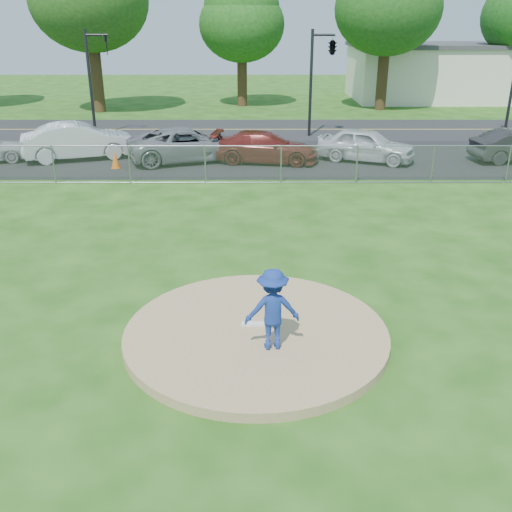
{
  "coord_description": "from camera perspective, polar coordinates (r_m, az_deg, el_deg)",
  "views": [
    {
      "loc": [
        -0.01,
        -10.19,
        6.08
      ],
      "look_at": [
        0.0,
        2.0,
        1.0
      ],
      "focal_mm": 40.0,
      "sensor_mm": 36.0,
      "label": 1
    }
  ],
  "objects": [
    {
      "name": "parked_car_white",
      "position": [
        28.19,
        -17.29,
        10.93
      ],
      "size": [
        5.37,
        3.38,
        1.67
      ],
      "primitive_type": "imported",
      "rotation": [
        0.0,
        0.0,
        1.92
      ],
      "color": "silver",
      "rests_on": "parking_lot"
    },
    {
      "name": "traffic_signal_center",
      "position": [
        32.46,
        7.44,
        19.86
      ],
      "size": [
        1.42,
        2.48,
        5.6
      ],
      "color": "black",
      "rests_on": "ground"
    },
    {
      "name": "pitching_rubber",
      "position": [
        11.92,
        0.01,
        -6.8
      ],
      "size": [
        0.6,
        0.15,
        0.04
      ],
      "primitive_type": "cube",
      "color": "white",
      "rests_on": "pitchers_mound"
    },
    {
      "name": "tree_center",
      "position": [
        44.2,
        -1.45,
        23.13
      ],
      "size": [
        6.16,
        6.16,
        9.84
      ],
      "color": "#3B2515",
      "rests_on": "ground"
    },
    {
      "name": "commercial_building",
      "position": [
        50.93,
        19.14,
        17.04
      ],
      "size": [
        16.4,
        9.4,
        4.3
      ],
      "color": "beige",
      "rests_on": "ground"
    },
    {
      "name": "traffic_cone",
      "position": [
        26.04,
        -13.88,
        9.34
      ],
      "size": [
        0.38,
        0.38,
        0.74
      ],
      "primitive_type": "cone",
      "color": "orange",
      "rests_on": "parking_lot"
    },
    {
      "name": "traffic_signal_left",
      "position": [
        33.47,
        -15.94,
        17.16
      ],
      "size": [
        1.28,
        0.2,
        5.6
      ],
      "color": "black",
      "rests_on": "ground"
    },
    {
      "name": "chain_link_fence",
      "position": [
        22.82,
        -0.02,
        9.12
      ],
      "size": [
        40.0,
        0.06,
        1.5
      ],
      "primitive_type": "cube",
      "color": "gray",
      "rests_on": "ground"
    },
    {
      "name": "parked_car_darkred",
      "position": [
        26.32,
        0.93,
        10.84
      ],
      "size": [
        4.99,
        2.57,
        1.38
      ],
      "primitive_type": "imported",
      "rotation": [
        0.0,
        0.0,
        1.43
      ],
      "color": "maroon",
      "rests_on": "parking_lot"
    },
    {
      "name": "ground",
      "position": [
        21.08,
        -0.02,
        5.87
      ],
      "size": [
        120.0,
        120.0,
        0.0
      ],
      "primitive_type": "plane",
      "color": "#1D4B10",
      "rests_on": "ground"
    },
    {
      "name": "pitchers_mound",
      "position": [
        11.81,
        0.01,
        -7.79
      ],
      "size": [
        5.4,
        5.4,
        0.2
      ],
      "primitive_type": "cylinder",
      "color": "tan",
      "rests_on": "ground"
    },
    {
      "name": "parked_car_pearl",
      "position": [
        27.01,
        10.94,
        10.86
      ],
      "size": [
        4.73,
        3.29,
        1.5
      ],
      "primitive_type": "imported",
      "rotation": [
        0.0,
        0.0,
        1.18
      ],
      "color": "silver",
      "rests_on": "parking_lot"
    },
    {
      "name": "street",
      "position": [
        34.72,
        -0.03,
        12.55
      ],
      "size": [
        60.0,
        7.0,
        0.01
      ],
      "primitive_type": "cube",
      "color": "black",
      "rests_on": "ground"
    },
    {
      "name": "pitcher",
      "position": [
        10.8,
        1.66,
        -5.36
      ],
      "size": [
        1.12,
        0.74,
        1.63
      ],
      "primitive_type": "imported",
      "rotation": [
        0.0,
        0.0,
        3.27
      ],
      "color": "navy",
      "rests_on": "pitchers_mound"
    },
    {
      "name": "parked_car_gray",
      "position": [
        26.78,
        -6.83,
        11.02
      ],
      "size": [
        5.96,
        4.16,
        1.51
      ],
      "primitive_type": "imported",
      "rotation": [
        0.0,
        0.0,
        1.91
      ],
      "color": "gray",
      "rests_on": "parking_lot"
    },
    {
      "name": "parking_lot",
      "position": [
        27.37,
        -0.03,
        9.8
      ],
      "size": [
        50.0,
        8.0,
        0.01
      ],
      "primitive_type": "cube",
      "color": "black",
      "rests_on": "ground"
    }
  ]
}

